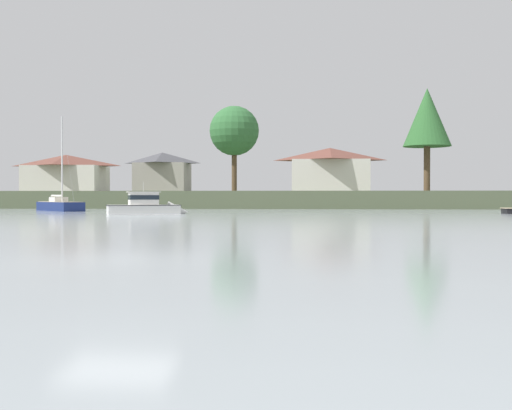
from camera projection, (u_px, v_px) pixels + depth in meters
The scene contains 9 objects.
ground_plane at pixel (117, 259), 14.03m from camera, with size 414.25×414.25×0.00m, color #939EA3.
far_shore_bank at pixel (279, 199), 96.61m from camera, with size 186.41×55.71×2.01m, color #4C563D.
cruiser_white at pixel (151, 209), 50.01m from camera, with size 6.60×4.18×3.21m.
sailboat_navy at pixel (60, 209), 60.81m from camera, with size 6.47×6.81×9.61m.
shore_tree_right at pixel (234, 131), 97.28m from camera, with size 7.64×7.64×13.30m.
shore_tree_center at pixel (427, 118), 74.60m from camera, with size 5.64×5.64×12.18m.
cottage_eastern at pixel (162, 172), 110.97m from camera, with size 9.69×7.75×7.09m.
cottage_behind_trees at pixel (330, 169), 86.45m from camera, with size 11.06×8.41×6.02m.
cottage_near_water at pixel (66, 173), 99.84m from camera, with size 12.76×8.22×5.95m.
Camera 1 is at (4.18, -13.73, 1.40)m, focal length 44.35 mm.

